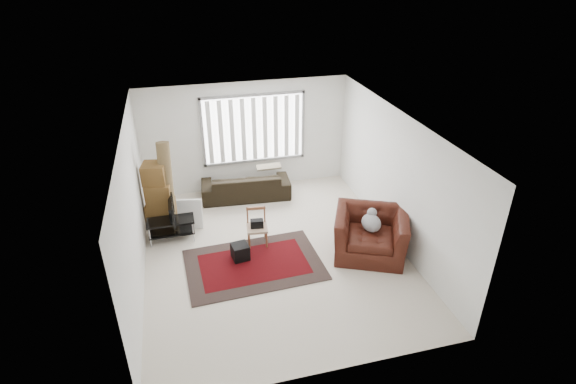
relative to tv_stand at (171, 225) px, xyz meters
name	(u,v)px	position (x,y,z in m)	size (l,w,h in m)	color
room	(269,162)	(1.98, -0.49, 1.42)	(6.00, 6.02, 2.71)	beige
persian_rug	(254,264)	(1.48, -1.28, -0.33)	(2.63, 1.82, 0.02)	black
tv_stand	(171,225)	(0.00, 0.00, 0.00)	(0.95, 0.43, 0.48)	black
tv	(169,211)	(0.00, 0.00, 0.35)	(0.77, 0.10, 0.44)	black
subwoofer	(240,252)	(1.26, -1.03, -0.17)	(0.31, 0.31, 0.31)	black
moving_boxes	(159,197)	(-0.19, 0.72, 0.32)	(0.67, 0.63, 1.43)	brown
white_flatpack	(190,214)	(0.41, 0.38, -0.01)	(0.52, 0.08, 0.66)	silver
rolled_rug	(167,185)	(0.00, 0.68, 0.60)	(0.28, 0.28, 1.86)	brown
sofa	(246,182)	(1.81, 1.45, 0.06)	(2.12, 0.92, 0.81)	black
side_chair	(257,226)	(1.69, -0.59, 0.09)	(0.46, 0.46, 0.77)	tan
armchair	(371,231)	(3.77, -1.47, 0.17)	(1.75, 1.66, 1.02)	#3D140C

